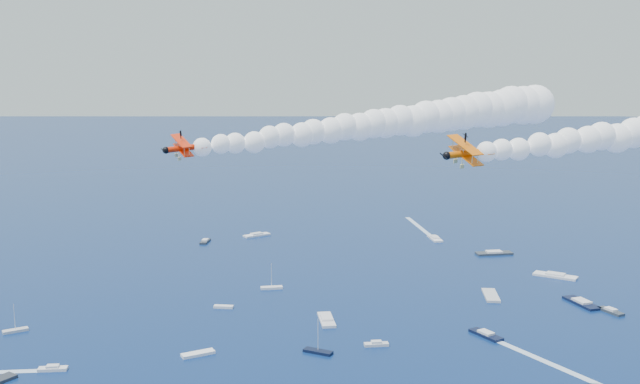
% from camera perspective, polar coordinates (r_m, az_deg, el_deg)
% --- Properties ---
extents(biplane_lead, '(10.67, 11.39, 7.08)m').
position_cam_1_polar(biplane_lead, '(103.00, 11.31, 2.94)').
color(biplane_lead, '#E05D04').
extents(biplane_trail, '(9.91, 10.27, 6.04)m').
position_cam_1_polar(biplane_trail, '(111.93, -10.40, 3.35)').
color(biplane_trail, red).
extents(smoke_trail_trail, '(72.52, 72.36, 12.44)m').
position_cam_1_polar(smoke_trail_trail, '(124.27, 5.12, 5.31)').
color(smoke_trail_trail, white).
extents(spectator_boats, '(215.95, 175.97, 0.70)m').
position_cam_1_polar(spectator_boats, '(212.30, 10.91, -8.91)').
color(spectator_boats, white).
rests_on(spectator_boats, ground).
extents(boat_wakes, '(216.69, 210.90, 0.04)m').
position_cam_1_polar(boat_wakes, '(193.41, 7.80, -10.80)').
color(boat_wakes, white).
rests_on(boat_wakes, ground).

